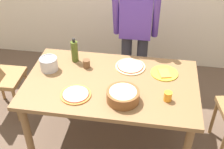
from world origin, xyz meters
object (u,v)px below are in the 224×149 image
object	(u,v)px
popcorn_bowl	(123,95)
olive_oil_bottle	(75,51)
pizza_cooked_on_tray	(76,94)
steel_pot	(49,64)
cup_small_brown	(87,64)
plate_with_slice	(164,73)
person_cook	(136,28)
cup_orange	(168,96)
pizza_raw_on_board	(130,66)
dining_table	(111,90)

from	to	relation	value
popcorn_bowl	olive_oil_bottle	bearing A→B (deg)	136.32
olive_oil_bottle	pizza_cooked_on_tray	bearing A→B (deg)	-74.89
steel_pot	cup_small_brown	bearing A→B (deg)	14.70
plate_with_slice	cup_small_brown	size ratio (longest dim) A/B	3.06
popcorn_bowl	cup_small_brown	distance (m)	0.60
person_cook	popcorn_bowl	size ratio (longest dim) A/B	5.79
pizza_cooked_on_tray	olive_oil_bottle	distance (m)	0.56
steel_pot	cup_orange	size ratio (longest dim) A/B	2.04
pizza_raw_on_board	pizza_cooked_on_tray	distance (m)	0.66
person_cook	pizza_cooked_on_tray	world-z (taller)	person_cook
olive_oil_bottle	cup_small_brown	distance (m)	0.18
dining_table	olive_oil_bottle	world-z (taller)	olive_oil_bottle
person_cook	plate_with_slice	size ratio (longest dim) A/B	6.23
popcorn_bowl	olive_oil_bottle	world-z (taller)	olive_oil_bottle
pizza_cooked_on_tray	cup_orange	xyz separation A→B (m)	(0.79, 0.06, 0.03)
person_cook	cup_orange	bearing A→B (deg)	-68.38
dining_table	person_cook	distance (m)	0.82
pizza_raw_on_board	popcorn_bowl	size ratio (longest dim) A/B	1.06
pizza_cooked_on_tray	cup_small_brown	size ratio (longest dim) A/B	3.20
person_cook	cup_small_brown	bearing A→B (deg)	-127.26
dining_table	pizza_cooked_on_tray	size ratio (longest dim) A/B	5.88
plate_with_slice	olive_oil_bottle	size ratio (longest dim) A/B	1.02
plate_with_slice	popcorn_bowl	size ratio (longest dim) A/B	0.93
pizza_raw_on_board	pizza_cooked_on_tray	xyz separation A→B (m)	(-0.42, -0.50, -0.00)
dining_table	steel_pot	world-z (taller)	steel_pot
plate_with_slice	cup_small_brown	distance (m)	0.76
dining_table	pizza_raw_on_board	world-z (taller)	pizza_raw_on_board
dining_table	pizza_cooked_on_tray	xyz separation A→B (m)	(-0.28, -0.24, 0.10)
cup_orange	dining_table	bearing A→B (deg)	161.34
person_cook	plate_with_slice	bearing A→B (deg)	-58.38
pizza_cooked_on_tray	olive_oil_bottle	world-z (taller)	olive_oil_bottle
popcorn_bowl	cup_small_brown	size ratio (longest dim) A/B	3.29
pizza_raw_on_board	cup_small_brown	world-z (taller)	cup_small_brown
person_cook	popcorn_bowl	xyz separation A→B (m)	(-0.01, -0.99, -0.12)
olive_oil_bottle	cup_small_brown	xyz separation A→B (m)	(0.14, -0.10, -0.07)
pizza_raw_on_board	popcorn_bowl	world-z (taller)	popcorn_bowl
cup_small_brown	steel_pot	bearing A→B (deg)	-165.30
cup_small_brown	olive_oil_bottle	bearing A→B (deg)	145.68
dining_table	pizza_cooked_on_tray	world-z (taller)	pizza_cooked_on_tray
person_cook	plate_with_slice	distance (m)	0.67
person_cook	steel_pot	xyz separation A→B (m)	(-0.78, -0.65, -0.11)
olive_oil_bottle	plate_with_slice	bearing A→B (deg)	-5.52
dining_table	popcorn_bowl	size ratio (longest dim) A/B	5.71
pizza_raw_on_board	olive_oil_bottle	bearing A→B (deg)	177.38
cup_small_brown	pizza_cooked_on_tray	bearing A→B (deg)	-89.72
plate_with_slice	popcorn_bowl	world-z (taller)	popcorn_bowl
pizza_raw_on_board	popcorn_bowl	bearing A→B (deg)	-91.11
pizza_cooked_on_tray	popcorn_bowl	size ratio (longest dim) A/B	0.97
popcorn_bowl	cup_small_brown	bearing A→B (deg)	133.69
plate_with_slice	steel_pot	world-z (taller)	steel_pot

